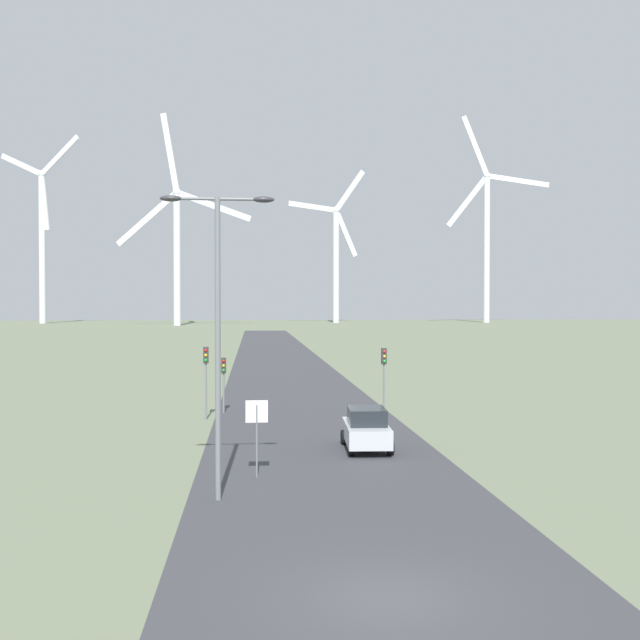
# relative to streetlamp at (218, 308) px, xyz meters

# --- Properties ---
(ground_plane) EXTENTS (600.00, 600.00, 0.00)m
(ground_plane) POSITION_rel_streetlamp_xyz_m (4.00, -8.38, -6.16)
(ground_plane) COLOR #667056
(road_surface) EXTENTS (10.00, 240.00, 0.01)m
(road_surface) POSITION_rel_streetlamp_xyz_m (4.00, 39.62, -6.16)
(road_surface) COLOR #38383D
(road_surface) RESTS_ON ground
(streetlamp) EXTENTS (3.63, 0.32, 9.74)m
(streetlamp) POSITION_rel_streetlamp_xyz_m (0.00, 0.00, 0.00)
(streetlamp) COLOR slate
(streetlamp) RESTS_ON ground
(stop_sign_near) EXTENTS (0.81, 0.07, 2.81)m
(stop_sign_near) POSITION_rel_streetlamp_xyz_m (1.25, 3.00, -4.19)
(stop_sign_near) COLOR slate
(stop_sign_near) RESTS_ON ground
(traffic_light_post_near_left) EXTENTS (0.28, 0.34, 3.98)m
(traffic_light_post_near_left) POSITION_rel_streetlamp_xyz_m (-1.45, 16.97, -3.25)
(traffic_light_post_near_left) COLOR slate
(traffic_light_post_near_left) RESTS_ON ground
(traffic_light_post_near_right) EXTENTS (0.28, 0.34, 3.85)m
(traffic_light_post_near_right) POSITION_rel_streetlamp_xyz_m (8.38, 17.02, -3.33)
(traffic_light_post_near_right) COLOR slate
(traffic_light_post_near_right) RESTS_ON ground
(traffic_light_post_mid_left) EXTENTS (0.28, 0.34, 3.21)m
(traffic_light_post_mid_left) POSITION_rel_streetlamp_xyz_m (-0.59, 19.40, -3.80)
(traffic_light_post_mid_left) COLOR slate
(traffic_light_post_mid_left) RESTS_ON ground
(car_approaching) EXTENTS (2.00, 4.18, 1.83)m
(car_approaching) POSITION_rel_streetlamp_xyz_m (5.99, 7.80, -5.25)
(car_approaching) COLOR #B7BCC1
(car_approaching) RESTS_ON ground
(wind_turbine_far_left) EXTENTS (30.32, 16.20, 63.09)m
(wind_turbine_far_left) POSITION_rel_streetlamp_xyz_m (-70.73, 238.95, 24.77)
(wind_turbine_far_left) COLOR silver
(wind_turbine_far_left) RESTS_ON ground
(wind_turbine_left) EXTENTS (41.93, 9.41, 65.11)m
(wind_turbine_left) POSITION_rel_streetlamp_xyz_m (-22.19, 208.33, 20.22)
(wind_turbine_left) COLOR silver
(wind_turbine_left) RESTS_ON ground
(wind_turbine_center) EXTENTS (27.95, 7.37, 54.86)m
(wind_turbine_center) POSITION_rel_streetlamp_xyz_m (30.43, 240.42, 18.76)
(wind_turbine_center) COLOR silver
(wind_turbine_center) RESTS_ON ground
(wind_turbine_right) EXTENTS (37.35, 2.60, 73.92)m
(wind_turbine_right) POSITION_rel_streetlamp_xyz_m (84.42, 237.63, 26.20)
(wind_turbine_right) COLOR silver
(wind_turbine_right) RESTS_ON ground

